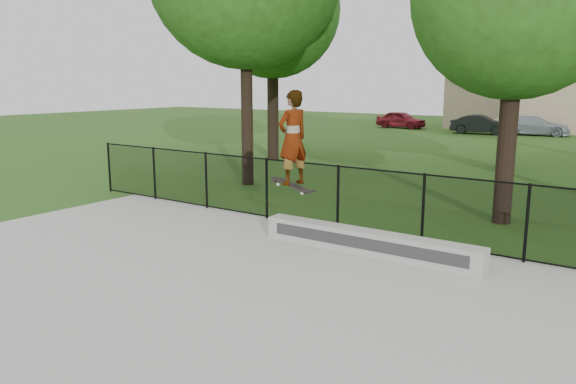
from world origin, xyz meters
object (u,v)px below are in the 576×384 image
(grind_ledge, at_px, (368,242))
(car_b, at_px, (481,125))
(skater_airborne, at_px, (293,139))
(car_c, at_px, (535,126))
(car_a, at_px, (401,120))

(grind_ledge, height_order, car_b, car_b)
(car_b, height_order, skater_airborne, skater_airborne)
(skater_airborne, bearing_deg, car_c, 92.23)
(grind_ledge, distance_m, car_c, 28.87)
(car_c, distance_m, skater_airborne, 28.96)
(car_b, xyz_separation_m, car_c, (3.11, 1.01, -0.01))
(grind_ledge, height_order, car_c, car_c)
(grind_ledge, height_order, car_a, car_a)
(grind_ledge, bearing_deg, car_a, 112.53)
(car_c, bearing_deg, car_a, 78.46)
(car_a, distance_m, skater_airborne, 31.19)
(car_b, relative_size, skater_airborne, 1.60)
(car_b, height_order, car_c, car_b)
(car_a, height_order, skater_airborne, skater_airborne)
(grind_ledge, bearing_deg, car_b, 102.03)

